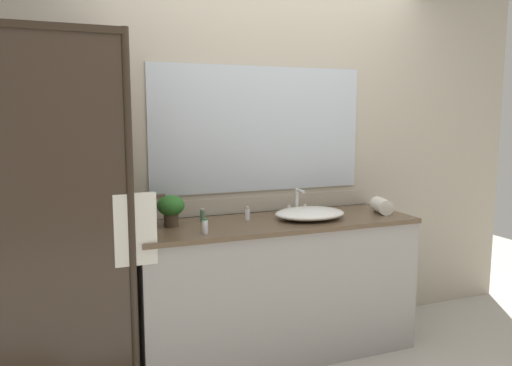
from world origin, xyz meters
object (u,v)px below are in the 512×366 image
Objects in this scene: potted_plant at (171,208)px; amenity_bottle_conditioner at (205,226)px; sink_basin at (310,213)px; faucet at (297,206)px; amenity_bottle_lotion at (247,214)px; rolled_towel_near_edge at (382,206)px; amenity_bottle_shampoo at (202,215)px.

amenity_bottle_conditioner is at bearing -61.67° from potted_plant.
potted_plant is 0.30m from amenity_bottle_conditioner.
sink_basin is at bearing -7.20° from potted_plant.
amenity_bottle_lotion is at bearing -169.18° from faucet.
faucet is 0.96× the size of rolled_towel_near_edge.
amenity_bottle_lotion is 0.95m from rolled_towel_near_edge.
faucet is at bearing 0.74° from amenity_bottle_shampoo.
potted_plant is (-0.89, 0.11, 0.08)m from sink_basin.
amenity_bottle_shampoo is (-0.67, -0.01, -0.02)m from faucet.
rolled_towel_near_edge reaches higher than sink_basin.
faucet is 0.40m from amenity_bottle_lotion.
amenity_bottle_lotion is at bearing -13.44° from amenity_bottle_shampoo.
faucet is at bearing 159.31° from rolled_towel_near_edge.
amenity_bottle_conditioner is (-0.75, -0.15, 0.01)m from sink_basin.
amenity_bottle_lotion is 0.44m from amenity_bottle_conditioner.
rolled_towel_near_edge is at bearing -5.33° from potted_plant.
rolled_towel_near_edge is at bearing -20.69° from faucet.
amenity_bottle_conditioner is (-0.75, -0.33, -0.01)m from faucet.
sink_basin is 2.46× the size of potted_plant.
amenity_bottle_shampoo is (-0.67, 0.17, 0.00)m from sink_basin.
faucet is 1.98× the size of amenity_bottle_conditioner.
amenity_bottle_shampoo is at bearing 166.56° from amenity_bottle_lotion.
sink_basin is at bearing 177.74° from rolled_towel_near_edge.
sink_basin is 0.90m from potted_plant.
amenity_bottle_shampoo is at bearing -179.26° from faucet.
amenity_bottle_shampoo is at bearing 77.30° from amenity_bottle_conditioner.
amenity_bottle_lotion is at bearing 36.02° from amenity_bottle_conditioner.
faucet reaches higher than amenity_bottle_shampoo.
amenity_bottle_lotion reaches higher than sink_basin.
sink_basin is 2.70× the size of faucet.
potted_plant is 2.29× the size of amenity_bottle_shampoo.
amenity_bottle_lotion is 0.98× the size of amenity_bottle_conditioner.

